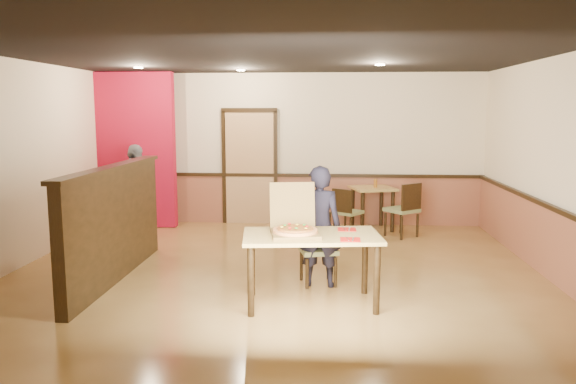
# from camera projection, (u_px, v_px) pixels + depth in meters

# --- Properties ---
(floor) EXTENTS (7.00, 7.00, 0.00)m
(floor) POSITION_uv_depth(u_px,v_px,m) (275.00, 277.00, 7.18)
(floor) COLOR #B38645
(floor) RESTS_ON ground
(ceiling) EXTENTS (7.00, 7.00, 0.00)m
(ceiling) POSITION_uv_depth(u_px,v_px,m) (274.00, 54.00, 6.77)
(ceiling) COLOR black
(ceiling) RESTS_ON wall_back
(wall_back) EXTENTS (7.00, 0.00, 7.00)m
(wall_back) POSITION_uv_depth(u_px,v_px,m) (293.00, 149.00, 10.43)
(wall_back) COLOR beige
(wall_back) RESTS_ON floor
(wall_left) EXTENTS (0.00, 7.00, 7.00)m
(wall_left) POSITION_uv_depth(u_px,v_px,m) (5.00, 167.00, 7.22)
(wall_left) COLOR beige
(wall_left) RESTS_ON floor
(wall_right) EXTENTS (0.00, 7.00, 7.00)m
(wall_right) POSITION_uv_depth(u_px,v_px,m) (565.00, 171.00, 6.73)
(wall_right) COLOR beige
(wall_right) RESTS_ON floor
(wainscot_back) EXTENTS (7.00, 0.04, 0.90)m
(wainscot_back) POSITION_uv_depth(u_px,v_px,m) (292.00, 200.00, 10.54)
(wainscot_back) COLOR #94543B
(wainscot_back) RESTS_ON floor
(chair_rail_back) EXTENTS (7.00, 0.06, 0.06)m
(chair_rail_back) POSITION_uv_depth(u_px,v_px,m) (292.00, 175.00, 10.45)
(chair_rail_back) COLOR black
(chair_rail_back) RESTS_ON wall_back
(wainscot_right) EXTENTS (0.04, 7.00, 0.90)m
(wainscot_right) POSITION_uv_depth(u_px,v_px,m) (557.00, 248.00, 6.87)
(wainscot_right) COLOR #94543B
(wainscot_right) RESTS_ON floor
(chair_rail_right) EXTENTS (0.06, 7.00, 0.06)m
(chair_rail_right) POSITION_uv_depth(u_px,v_px,m) (558.00, 210.00, 6.80)
(chair_rail_right) COLOR black
(chair_rail_right) RESTS_ON wall_right
(back_door) EXTENTS (0.90, 0.06, 2.10)m
(back_door) POSITION_uv_depth(u_px,v_px,m) (250.00, 168.00, 10.50)
(back_door) COLOR tan
(back_door) RESTS_ON wall_back
(booth_partition) EXTENTS (0.20, 3.10, 1.44)m
(booth_partition) POSITION_uv_depth(u_px,v_px,m) (115.00, 222.00, 7.02)
(booth_partition) COLOR black
(booth_partition) RESTS_ON floor
(red_accent_panel) EXTENTS (1.60, 0.20, 2.78)m
(red_accent_panel) POSITION_uv_depth(u_px,v_px,m) (131.00, 150.00, 10.14)
(red_accent_panel) COLOR #A30B27
(red_accent_panel) RESTS_ON floor
(spot_a) EXTENTS (0.14, 0.14, 0.02)m
(spot_a) POSITION_uv_depth(u_px,v_px,m) (138.00, 67.00, 8.72)
(spot_a) COLOR beige
(spot_a) RESTS_ON ceiling
(spot_b) EXTENTS (0.14, 0.14, 0.02)m
(spot_b) POSITION_uv_depth(u_px,v_px,m) (241.00, 70.00, 9.30)
(spot_b) COLOR beige
(spot_b) RESTS_ON ceiling
(spot_c) EXTENTS (0.14, 0.14, 0.02)m
(spot_c) POSITION_uv_depth(u_px,v_px,m) (380.00, 64.00, 8.16)
(spot_c) COLOR beige
(spot_c) RESTS_ON ceiling
(main_table) EXTENTS (1.56, 1.01, 0.79)m
(main_table) POSITION_uv_depth(u_px,v_px,m) (311.00, 244.00, 6.10)
(main_table) COLOR tan
(main_table) RESTS_ON floor
(diner_chair) EXTENTS (0.51, 0.51, 0.86)m
(diner_chair) POSITION_uv_depth(u_px,v_px,m) (317.00, 245.00, 6.92)
(diner_chair) COLOR olive
(diner_chair) RESTS_ON floor
(side_chair_left) EXTENTS (0.57, 0.57, 0.82)m
(side_chair_left) POSITION_uv_depth(u_px,v_px,m) (346.00, 210.00, 9.46)
(side_chair_left) COLOR olive
(side_chair_left) RESTS_ON floor
(side_chair_right) EXTENTS (0.64, 0.64, 0.92)m
(side_chair_right) POSITION_uv_depth(u_px,v_px,m) (405.00, 208.00, 9.38)
(side_chair_right) COLOR olive
(side_chair_right) RESTS_ON floor
(side_table) EXTENTS (0.88, 0.88, 0.76)m
(side_table) POSITION_uv_depth(u_px,v_px,m) (372.00, 197.00, 10.00)
(side_table) COLOR tan
(side_table) RESTS_ON floor
(diner) EXTENTS (0.55, 0.38, 1.47)m
(diner) POSITION_uv_depth(u_px,v_px,m) (319.00, 226.00, 6.74)
(diner) COLOR black
(diner) RESTS_ON floor
(passerby) EXTENTS (0.39, 0.92, 1.56)m
(passerby) POSITION_uv_depth(u_px,v_px,m) (136.00, 191.00, 9.43)
(passerby) COLOR gray
(passerby) RESTS_ON floor
(pizza_box) EXTENTS (0.60, 0.67, 0.53)m
(pizza_box) POSITION_uv_depth(u_px,v_px,m) (295.00, 228.00, 6.07)
(pizza_box) COLOR brown
(pizza_box) RESTS_ON main_table
(pizza) EXTENTS (0.61, 0.61, 0.03)m
(pizza) POSITION_uv_depth(u_px,v_px,m) (295.00, 231.00, 6.02)
(pizza) COLOR #D88F4E
(pizza) RESTS_ON pizza_box
(napkin_near) EXTENTS (0.21, 0.21, 0.01)m
(napkin_near) POSITION_uv_depth(u_px,v_px,m) (350.00, 240.00, 5.82)
(napkin_near) COLOR red
(napkin_near) RESTS_ON main_table
(napkin_far) EXTENTS (0.21, 0.21, 0.01)m
(napkin_far) POSITION_uv_depth(u_px,v_px,m) (347.00, 229.00, 6.32)
(napkin_far) COLOR red
(napkin_far) RESTS_ON main_table
(condiment) EXTENTS (0.06, 0.06, 0.15)m
(condiment) POSITION_uv_depth(u_px,v_px,m) (375.00, 183.00, 9.93)
(condiment) COLOR #9B5C1C
(condiment) RESTS_ON side_table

